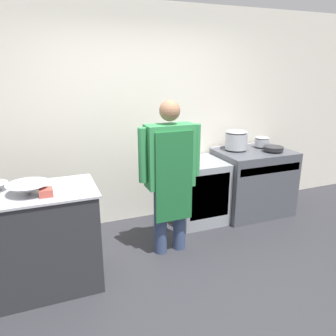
# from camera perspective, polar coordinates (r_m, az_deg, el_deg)

# --- Properties ---
(ground_plane) EXTENTS (14.00, 14.00, 0.00)m
(ground_plane) POSITION_cam_1_polar(r_m,az_deg,el_deg) (3.17, 6.14, -20.94)
(ground_plane) COLOR #2D2D33
(wall_back) EXTENTS (8.00, 0.05, 2.70)m
(wall_back) POSITION_cam_1_polar(r_m,az_deg,el_deg) (4.18, -4.68, 8.80)
(wall_back) COLOR silver
(wall_back) RESTS_ON ground_plane
(prep_counter) EXTENTS (1.15, 0.64, 0.94)m
(prep_counter) POSITION_cam_1_polar(r_m,az_deg,el_deg) (3.21, -22.35, -11.73)
(prep_counter) COLOR #2D2D33
(prep_counter) RESTS_ON ground_plane
(stove) EXTENTS (0.99, 0.71, 0.90)m
(stove) POSITION_cam_1_polar(r_m,az_deg,el_deg) (4.66, 14.51, -2.33)
(stove) COLOR #4C4F56
(stove) RESTS_ON ground_plane
(fridge_unit) EXTENTS (0.62, 0.66, 0.81)m
(fridge_unit) POSITION_cam_1_polar(r_m,az_deg,el_deg) (4.31, 5.25, -3.98)
(fridge_unit) COLOR #93999E
(fridge_unit) RESTS_ON ground_plane
(person_cook) EXTENTS (0.68, 0.24, 1.65)m
(person_cook) POSITION_cam_1_polar(r_m,az_deg,el_deg) (3.38, 0.42, -0.22)
(person_cook) COLOR #38476B
(person_cook) RESTS_ON ground_plane
(mixing_bowl) EXTENTS (0.35, 0.35, 0.09)m
(mixing_bowl) POSITION_cam_1_polar(r_m,az_deg,el_deg) (2.97, -23.10, -3.31)
(mixing_bowl) COLOR #B2B5BC
(mixing_bowl) RESTS_ON prep_counter
(plastic_tub) EXTENTS (0.11, 0.11, 0.06)m
(plastic_tub) POSITION_cam_1_polar(r_m,az_deg,el_deg) (2.87, -20.48, -4.00)
(plastic_tub) COLOR #B24C3F
(plastic_tub) RESTS_ON prep_counter
(stock_pot) EXTENTS (0.29, 0.29, 0.26)m
(stock_pot) POSITION_cam_1_polar(r_m,az_deg,el_deg) (4.48, 11.82, 4.90)
(stock_pot) COLOR #B2B5BC
(stock_pot) RESTS_ON stove
(saute_pan) EXTENTS (0.26, 0.26, 0.05)m
(saute_pan) POSITION_cam_1_polar(r_m,az_deg,el_deg) (4.56, 17.87, 3.27)
(saute_pan) COLOR #262628
(saute_pan) RESTS_ON stove
(sauce_pot) EXTENTS (0.19, 0.19, 0.14)m
(sauce_pot) POSITION_cam_1_polar(r_m,az_deg,el_deg) (4.74, 16.03, 4.49)
(sauce_pot) COLOR #B2B5BC
(sauce_pot) RESTS_ON stove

